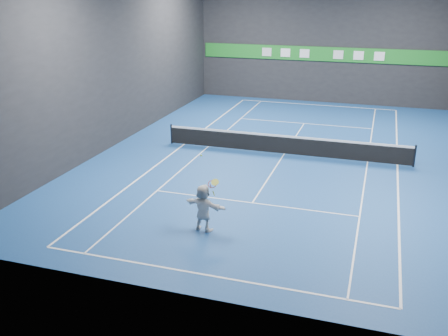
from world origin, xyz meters
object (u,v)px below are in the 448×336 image
(player, at_px, (203,208))
(tennis_ball, at_px, (201,155))
(tennis_net, at_px, (285,144))
(tennis_racket, at_px, (213,185))

(player, xyz_separation_m, tennis_ball, (-0.07, 0.05, 1.88))
(tennis_ball, distance_m, tennis_net, 9.44)
(tennis_ball, xyz_separation_m, tennis_net, (1.11, 9.11, -2.18))
(player, bearing_deg, tennis_ball, -23.54)
(player, height_order, tennis_racket, tennis_racket)
(tennis_ball, bearing_deg, player, -35.83)
(player, relative_size, tennis_racket, 2.64)
(tennis_net, height_order, tennis_racket, tennis_racket)
(tennis_ball, height_order, tennis_racket, tennis_ball)
(player, distance_m, tennis_net, 9.23)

